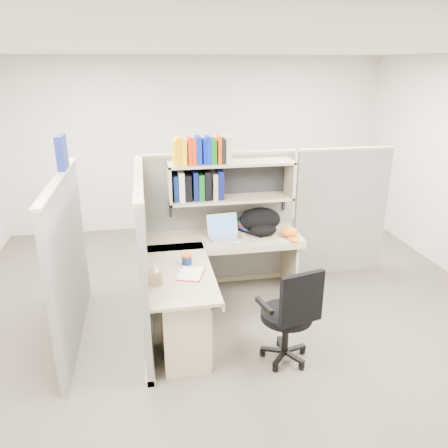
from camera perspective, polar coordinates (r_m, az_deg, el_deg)
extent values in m
plane|color=#3D352F|center=(4.78, 1.31, -12.34)|extent=(6.00, 6.00, 0.00)
plane|color=beige|center=(7.10, -3.56, 10.25)|extent=(6.00, 0.00, 6.00)
plane|color=silver|center=(4.03, 1.63, 22.02)|extent=(6.00, 6.00, 0.00)
cube|color=slate|center=(5.23, -0.61, 0.38)|extent=(1.80, 0.06, 1.60)
cube|color=#9B9171|center=(5.01, -0.64, 9.18)|extent=(1.80, 0.08, 0.03)
cube|color=slate|center=(4.33, -10.40, -4.33)|extent=(0.06, 1.80, 1.60)
cube|color=#9B9171|center=(4.06, -11.12, 6.19)|extent=(0.08, 1.80, 0.03)
cube|color=slate|center=(4.39, -19.59, -4.84)|extent=(0.06, 1.80, 1.60)
cube|color=slate|center=(5.68, 14.99, 1.32)|extent=(1.20, 0.06, 1.60)
cube|color=navy|center=(4.43, -20.44, 8.79)|extent=(0.07, 0.27, 0.32)
cube|color=white|center=(4.32, -10.32, 1.35)|extent=(0.00, 0.21, 0.28)
cube|color=tan|center=(4.85, 0.94, 7.97)|extent=(1.40, 0.34, 0.03)
cube|color=tan|center=(4.95, 0.92, 3.33)|extent=(1.40, 0.34, 0.03)
cube|color=tan|center=(4.81, -7.13, 5.21)|extent=(0.03, 0.34, 0.44)
cube|color=tan|center=(5.07, 8.58, 5.91)|extent=(0.03, 0.34, 0.44)
cube|color=black|center=(5.05, 0.57, 6.07)|extent=(1.38, 0.01, 0.41)
cube|color=#F0B205|center=(4.72, -6.50, 9.30)|extent=(0.03, 0.20, 0.26)
cube|color=orange|center=(4.72, -5.98, 9.51)|extent=(0.05, 0.20, 0.29)
cube|color=#FFBF05|center=(4.73, -5.33, 9.36)|extent=(0.06, 0.20, 0.26)
cube|color=red|center=(4.73, -4.56, 9.58)|extent=(0.04, 0.20, 0.29)
cube|color=red|center=(4.74, -4.03, 9.42)|extent=(0.05, 0.20, 0.26)
cube|color=#051F9B|center=(4.74, -3.39, 9.63)|extent=(0.06, 0.20, 0.29)
cube|color=#05159B|center=(4.75, -2.62, 9.48)|extent=(0.04, 0.20, 0.26)
cube|color=#051EA9|center=(4.75, -2.11, 9.68)|extent=(0.04, 0.20, 0.29)
cube|color=#075F13|center=(4.76, -1.46, 9.53)|extent=(0.06, 0.20, 0.26)
cube|color=#EA3605|center=(4.77, -0.71, 9.73)|extent=(0.04, 0.20, 0.29)
cube|color=black|center=(4.78, -0.19, 9.57)|extent=(0.05, 0.20, 0.26)
cube|color=#B6AA8C|center=(4.79, 0.44, 9.77)|extent=(0.06, 0.20, 0.29)
cube|color=#061545|center=(4.85, -6.35, 4.80)|extent=(0.05, 0.24, 0.29)
cube|color=silver|center=(4.85, -5.63, 5.01)|extent=(0.06, 0.24, 0.32)
cube|color=black|center=(4.86, -4.77, 4.89)|extent=(0.07, 0.24, 0.29)
cube|color=#070F4E|center=(4.86, -3.81, 5.11)|extent=(0.05, 0.24, 0.32)
cube|color=#0A4B15|center=(4.87, -3.08, 4.98)|extent=(0.06, 0.24, 0.29)
cube|color=black|center=(4.88, -2.24, 5.19)|extent=(0.07, 0.24, 0.32)
cube|color=gray|center=(4.89, -1.29, 5.07)|extent=(0.05, 0.24, 0.29)
cube|color=#080D53|center=(4.90, -0.57, 5.27)|extent=(0.06, 0.24, 0.32)
cube|color=tan|center=(4.95, 0.05, -1.82)|extent=(1.74, 0.60, 0.03)
cube|color=tan|center=(4.19, -5.76, -6.22)|extent=(0.60, 1.34, 0.03)
cube|color=tan|center=(4.69, 0.71, -3.57)|extent=(1.74, 0.02, 0.07)
cube|color=tan|center=(4.23, -1.68, -6.35)|extent=(0.02, 1.34, 0.07)
cube|color=tan|center=(4.07, -5.14, -13.13)|extent=(0.40, 0.55, 0.68)
cube|color=#9B9171|center=(3.98, -2.17, -10.47)|extent=(0.02, 0.50, 0.16)
cube|color=#9B9171|center=(4.08, -2.14, -12.65)|extent=(0.02, 0.50, 0.16)
cube|color=#9B9171|center=(4.20, -2.10, -15.17)|extent=(0.02, 0.50, 0.22)
cube|color=#B2B2B7|center=(3.99, -2.03, -10.46)|extent=(0.01, 0.12, 0.01)
cube|color=tan|center=(5.32, 8.53, -4.75)|extent=(0.03, 0.55, 0.70)
cylinder|color=#0D1D51|center=(4.29, -4.89, -4.68)|extent=(0.10, 0.10, 0.09)
cylinder|color=#EA4916|center=(4.27, -4.91, -4.09)|extent=(0.10, 0.10, 0.02)
ellipsoid|color=#90B4CC|center=(4.74, 1.70, -2.45)|extent=(0.09, 0.07, 0.04)
cylinder|color=silver|center=(5.05, -0.17, -0.59)|extent=(0.09, 0.09, 0.10)
cylinder|color=black|center=(4.00, 8.17, -11.67)|extent=(0.46, 0.46, 0.07)
cube|color=black|center=(3.71, 10.11, -9.63)|extent=(0.40, 0.14, 0.46)
cylinder|color=black|center=(4.10, 8.03, -13.94)|extent=(0.06, 0.06, 0.40)
cylinder|color=black|center=(4.24, 7.87, -16.53)|extent=(0.44, 0.44, 0.10)
cube|color=black|center=(3.82, 5.28, -10.56)|extent=(0.10, 0.26, 0.04)
cube|color=black|center=(4.04, 11.10, -9.05)|extent=(0.10, 0.26, 0.04)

